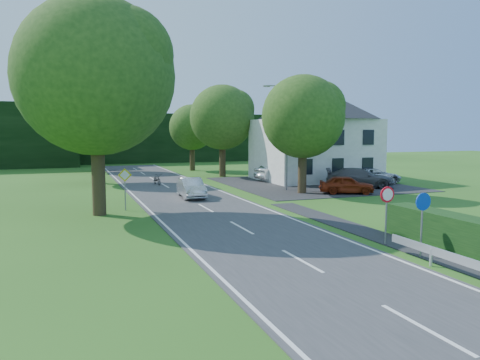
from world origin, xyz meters
name	(u,v)px	position (x,y,z in m)	size (l,w,h in m)	color
road	(228,220)	(0.00, 20.00, 0.02)	(7.00, 80.00, 0.04)	#39393C
parking_pad	(311,184)	(12.00, 33.00, 0.02)	(14.00, 16.00, 0.04)	black
line_edge_left	(164,224)	(-3.25, 20.00, 0.04)	(0.12, 80.00, 0.01)	white
line_edge_right	(285,216)	(3.25, 20.00, 0.04)	(0.12, 80.00, 0.01)	white
line_centre	(228,220)	(0.00, 20.00, 0.04)	(0.12, 80.00, 0.01)	white
tree_main	(96,107)	(-6.00, 24.00, 5.82)	(9.40, 9.40, 11.64)	#234615
tree_left_far	(97,134)	(-5.00, 40.00, 4.29)	(7.00, 7.00, 8.58)	#234615
tree_right_far	(222,131)	(7.00, 42.00, 4.54)	(7.40, 7.40, 9.09)	#234615
tree_left_back	(95,136)	(-4.50, 52.00, 4.04)	(6.60, 6.60, 8.07)	#234615
tree_right_back	(192,138)	(6.00, 50.00, 3.78)	(6.20, 6.20, 7.56)	#234615
tree_right_mid	(303,135)	(8.50, 28.00, 4.29)	(7.00, 7.00, 8.58)	#234615
treeline_right	(178,138)	(8.00, 66.00, 3.50)	(30.00, 5.00, 7.00)	black
house_white	(315,132)	(14.00, 36.00, 4.41)	(10.60, 8.40, 8.60)	silver
streetlight	(285,132)	(8.06, 30.00, 4.46)	(2.03, 0.18, 8.00)	gray
sign_roundabout	(423,212)	(4.30, 10.98, 1.67)	(0.64, 0.08, 2.37)	gray
sign_speed_limit	(387,201)	(4.30, 12.97, 1.77)	(0.64, 0.11, 2.37)	gray
sign_priority_left	(125,181)	(-4.50, 24.98, 1.72)	(0.78, 0.09, 2.44)	gray
moving_car	(191,188)	(0.30, 28.49, 0.71)	(1.41, 4.06, 1.34)	silver
motorcycle	(157,179)	(-0.50, 36.80, 0.50)	(0.62, 1.77, 0.93)	black
parked_car_red	(347,185)	(11.32, 26.50, 0.70)	(1.56, 3.88, 1.32)	maroon
parked_car_silver_a	(281,172)	(10.71, 36.27, 0.83)	(1.68, 4.82, 1.59)	silver
parked_car_grey	(360,178)	(14.41, 29.35, 0.81)	(2.17, 5.33, 1.55)	#4B4A4F
parked_car_silver_b	(374,176)	(17.29, 31.42, 0.69)	(2.16, 4.69, 1.30)	silver
parasol	(292,170)	(10.88, 34.32, 1.12)	(2.35, 2.40, 2.16)	red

